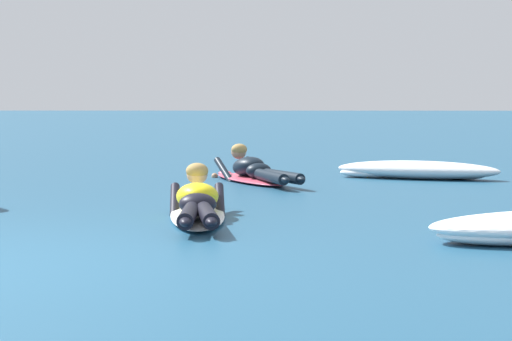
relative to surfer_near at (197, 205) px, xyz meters
name	(u,v)px	position (x,y,z in m)	size (l,w,h in m)	color
ground_plane	(141,164)	(-1.52, 7.43, -0.14)	(120.00, 120.00, 0.00)	navy
surfer_near	(197,205)	(0.00, 0.00, 0.00)	(0.70, 2.76, 0.53)	white
surfer_far	(253,172)	(0.43, 3.99, 0.00)	(1.37, 2.54, 0.55)	#E54C66
whitewater_back	(418,170)	(2.70, 4.62, -0.02)	(2.35, 1.39, 0.25)	white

